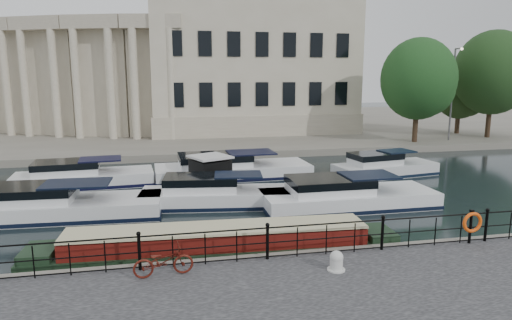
{
  "coord_description": "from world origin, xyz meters",
  "views": [
    {
      "loc": [
        -3.16,
        -15.78,
        6.46
      ],
      "look_at": [
        0.5,
        2.0,
        3.0
      ],
      "focal_mm": 32.0,
      "sensor_mm": 36.0,
      "label": 1
    }
  ],
  "objects_px": {
    "mooring_bollard": "(336,261)",
    "narrowboat": "(218,249)",
    "life_ring_post": "(472,223)",
    "harbour_hut": "(210,177)",
    "bicycle": "(163,261)"
  },
  "relations": [
    {
      "from": "mooring_bollard",
      "to": "life_ring_post",
      "type": "height_order",
      "value": "life_ring_post"
    },
    {
      "from": "life_ring_post",
      "to": "narrowboat",
      "type": "relative_size",
      "value": 0.09
    },
    {
      "from": "mooring_bollard",
      "to": "narrowboat",
      "type": "bearing_deg",
      "value": 138.8
    },
    {
      "from": "mooring_bollard",
      "to": "narrowboat",
      "type": "distance_m",
      "value": 4.37
    },
    {
      "from": "narrowboat",
      "to": "mooring_bollard",
      "type": "bearing_deg",
      "value": -38.45
    },
    {
      "from": "life_ring_post",
      "to": "harbour_hut",
      "type": "bearing_deg",
      "value": 126.96
    },
    {
      "from": "life_ring_post",
      "to": "narrowboat",
      "type": "distance_m",
      "value": 8.94
    },
    {
      "from": "narrowboat",
      "to": "harbour_hut",
      "type": "xyz_separation_m",
      "value": [
        0.67,
        8.94,
        0.59
      ]
    },
    {
      "from": "narrowboat",
      "to": "bicycle",
      "type": "bearing_deg",
      "value": -127.82
    },
    {
      "from": "narrowboat",
      "to": "harbour_hut",
      "type": "height_order",
      "value": "harbour_hut"
    },
    {
      "from": "bicycle",
      "to": "mooring_bollard",
      "type": "height_order",
      "value": "bicycle"
    },
    {
      "from": "bicycle",
      "to": "narrowboat",
      "type": "relative_size",
      "value": 0.13
    },
    {
      "from": "bicycle",
      "to": "harbour_hut",
      "type": "height_order",
      "value": "harbour_hut"
    },
    {
      "from": "life_ring_post",
      "to": "harbour_hut",
      "type": "relative_size",
      "value": 0.37
    },
    {
      "from": "mooring_bollard",
      "to": "bicycle",
      "type": "bearing_deg",
      "value": 172.7
    }
  ]
}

